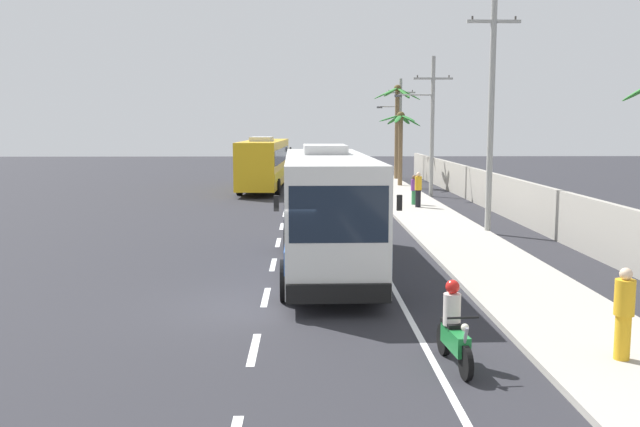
% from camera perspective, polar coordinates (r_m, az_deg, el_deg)
% --- Properties ---
extents(ground_plane, '(160.00, 160.00, 0.00)m').
position_cam_1_polar(ground_plane, '(17.21, -4.59, -7.49)').
color(ground_plane, '#28282D').
extents(sidewalk_kerb, '(3.20, 90.00, 0.14)m').
position_cam_1_polar(sidewalk_kerb, '(27.57, 10.92, -1.85)').
color(sidewalk_kerb, '#A8A399').
rests_on(sidewalk_kerb, ground).
extents(lane_markings, '(3.53, 71.00, 0.01)m').
position_cam_1_polar(lane_markings, '(31.35, 0.92, -0.75)').
color(lane_markings, white).
rests_on(lane_markings, ground).
extents(boundary_wall, '(0.24, 60.00, 1.92)m').
position_cam_1_polar(boundary_wall, '(32.26, 16.08, 0.91)').
color(boundary_wall, '#9E998E').
rests_on(boundary_wall, ground).
extents(coach_bus_foreground, '(2.97, 11.22, 3.73)m').
position_cam_1_polar(coach_bus_foreground, '(21.15, 0.55, 0.66)').
color(coach_bus_foreground, silver).
rests_on(coach_bus_foreground, ground).
extents(coach_bus_far_lane, '(3.24, 12.31, 3.58)m').
position_cam_1_polar(coach_bus_far_lane, '(47.08, -4.56, 4.19)').
color(coach_bus_far_lane, gold).
rests_on(coach_bus_far_lane, ground).
extents(motorcycle_beside_bus, '(0.56, 1.96, 1.67)m').
position_cam_1_polar(motorcycle_beside_bus, '(30.52, 3.59, 0.29)').
color(motorcycle_beside_bus, black).
rests_on(motorcycle_beside_bus, ground).
extents(motorcycle_trailing, '(0.56, 1.96, 1.57)m').
position_cam_1_polar(motorcycle_trailing, '(13.12, 10.83, -9.40)').
color(motorcycle_trailing, black).
rests_on(motorcycle_trailing, ground).
extents(pedestrian_near_kerb, '(0.36, 0.36, 1.69)m').
position_cam_1_polar(pedestrian_near_kerb, '(13.85, 23.51, -7.35)').
color(pedestrian_near_kerb, gold).
rests_on(pedestrian_near_kerb, sidewalk_kerb).
extents(pedestrian_midwalk, '(0.36, 0.36, 1.81)m').
position_cam_1_polar(pedestrian_midwalk, '(36.31, 8.00, 2.01)').
color(pedestrian_midwalk, black).
rests_on(pedestrian_midwalk, sidewalk_kerb).
extents(pedestrian_far_walk, '(0.36, 0.36, 1.58)m').
position_cam_1_polar(pedestrian_far_walk, '(37.52, 7.68, 1.99)').
color(pedestrian_far_walk, '#2D7A47').
rests_on(pedestrian_far_walk, sidewalk_kerb).
extents(utility_pole_mid, '(2.10, 0.24, 9.53)m').
position_cam_1_polar(utility_pole_mid, '(28.68, 13.76, 8.24)').
color(utility_pole_mid, '#9E9E99').
rests_on(utility_pole_mid, ground).
extents(utility_pole_far, '(3.50, 0.24, 8.43)m').
position_cam_1_polar(utility_pole_far, '(43.08, 9.01, 7.36)').
color(utility_pole_far, '#9E9E99').
rests_on(utility_pole_far, ground).
extents(utility_pole_distant, '(3.10, 0.24, 8.04)m').
position_cam_1_polar(utility_pole_distant, '(57.61, 6.48, 7.16)').
color(utility_pole_distant, '#9E9E99').
rests_on(utility_pole_distant, ground).
extents(palm_nearest, '(2.94, 2.81, 5.26)m').
position_cam_1_polar(palm_nearest, '(49.24, 6.58, 6.51)').
color(palm_nearest, brown).
rests_on(palm_nearest, ground).
extents(palm_second, '(3.66, 3.60, 7.44)m').
position_cam_1_polar(palm_second, '(55.43, 6.29, 7.95)').
color(palm_second, brown).
rests_on(palm_second, ground).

